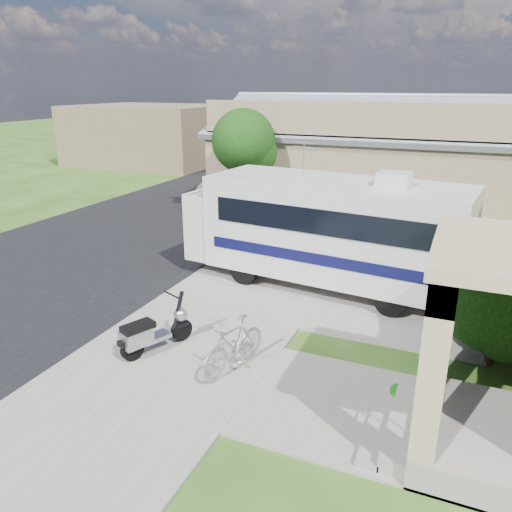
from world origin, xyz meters
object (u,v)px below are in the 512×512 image
at_px(van, 277,161).
at_px(garden_hose, 402,396).
at_px(bicycle, 233,348).
at_px(pickup_truck, 242,184).
at_px(motorhome, 325,228).
at_px(shrub, 504,294).
at_px(scooter, 152,332).

xyz_separation_m(van, garden_hose, (10.34, -20.72, -0.84)).
bearing_deg(bicycle, pickup_truck, 129.11).
height_order(motorhome, pickup_truck, motorhome).
distance_m(van, garden_hose, 23.18).
bearing_deg(shrub, motorhome, 148.66).
xyz_separation_m(bicycle, garden_hose, (3.20, 0.32, -0.44)).
distance_m(motorhome, garden_hose, 5.75).
height_order(shrub, van, shrub).
height_order(shrub, pickup_truck, shrub).
relative_size(van, garden_hose, 15.21).
bearing_deg(pickup_truck, garden_hose, 114.05).
height_order(shrub, bicycle, shrub).
height_order(bicycle, pickup_truck, pickup_truck).
xyz_separation_m(shrub, scooter, (-6.58, -2.45, -1.01)).
height_order(pickup_truck, van, van).
distance_m(scooter, van, 21.75).
xyz_separation_m(motorhome, garden_hose, (2.84, -4.74, -1.60)).
relative_size(motorhome, scooter, 4.73).
relative_size(scooter, pickup_truck, 0.26).
bearing_deg(scooter, shrub, 43.45).
relative_size(pickup_truck, garden_hose, 14.84).
bearing_deg(motorhome, van, 121.58).
distance_m(scooter, garden_hose, 5.09).
relative_size(scooter, van, 0.26).
xyz_separation_m(shrub, van, (-11.87, 18.64, -0.58)).
bearing_deg(scooter, pickup_truck, 130.22).
distance_m(shrub, van, 22.11).
distance_m(pickup_truck, garden_hose, 16.39).
bearing_deg(van, motorhome, -66.89).
bearing_deg(garden_hose, shrub, 53.75).
distance_m(shrub, bicycle, 5.39).
distance_m(bicycle, van, 22.23).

